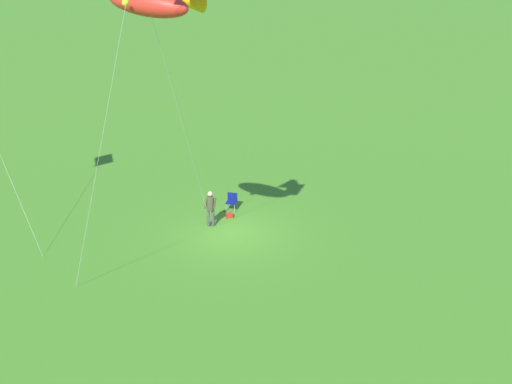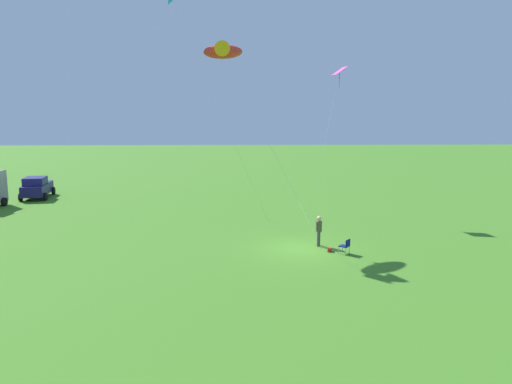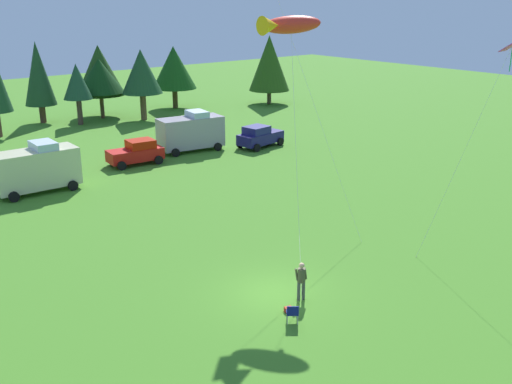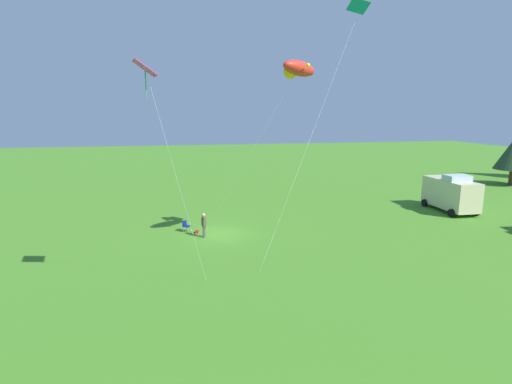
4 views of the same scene
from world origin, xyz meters
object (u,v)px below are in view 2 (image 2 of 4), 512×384
(car_navy_hatch, at_px, (37,187))
(kite_diamond_rainbow, at_px, (339,74))
(person_kite_flyer, at_px, (319,229))
(folding_chair, at_px, (346,245))
(kite_large_fish, at_px, (223,51))
(backpack_on_grass, at_px, (330,250))

(car_navy_hatch, xyz_separation_m, kite_diamond_rainbow, (-6.21, -25.10, 9.26))
(person_kite_flyer, relative_size, folding_chair, 2.12)
(kite_diamond_rainbow, bearing_deg, folding_chair, 172.24)
(person_kite_flyer, bearing_deg, kite_diamond_rainbow, -83.13)
(folding_chair, height_order, kite_large_fish, kite_large_fish)
(backpack_on_grass, relative_size, car_navy_hatch, 0.07)
(backpack_on_grass, relative_size, kite_large_fish, 0.03)
(kite_large_fish, distance_m, kite_diamond_rainbow, 10.25)
(person_kite_flyer, bearing_deg, folding_chair, 149.83)
(kite_large_fish, xyz_separation_m, kite_diamond_rainbow, (6.01, -8.25, -0.97))
(car_navy_hatch, distance_m, kite_diamond_rainbow, 27.47)
(person_kite_flyer, height_order, car_navy_hatch, car_navy_hatch)
(folding_chair, distance_m, backpack_on_grass, 0.98)
(backpack_on_grass, height_order, car_navy_hatch, car_navy_hatch)
(folding_chair, distance_m, kite_large_fish, 13.73)
(person_kite_flyer, distance_m, car_navy_hatch, 27.48)
(person_kite_flyer, bearing_deg, backpack_on_grass, 134.35)
(folding_chair, bearing_deg, person_kite_flyer, -14.06)
(person_kite_flyer, height_order, backpack_on_grass, person_kite_flyer)
(car_navy_hatch, xyz_separation_m, kite_large_fish, (-12.23, -16.86, 10.23))
(kite_large_fish, height_order, kite_diamond_rainbow, kite_large_fish)
(person_kite_flyer, xyz_separation_m, kite_large_fish, (3.79, 5.47, 10.16))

